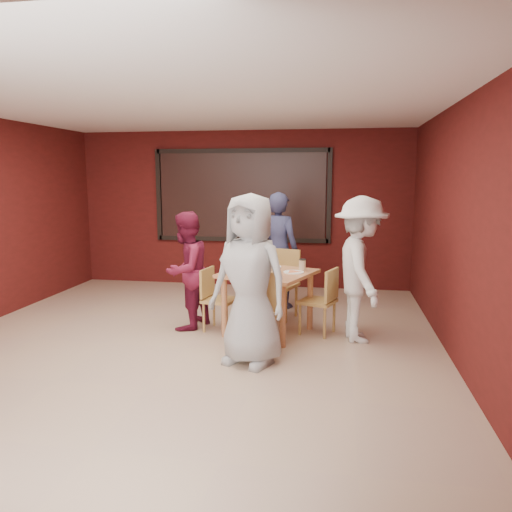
% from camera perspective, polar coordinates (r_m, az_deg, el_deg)
% --- Properties ---
extents(floor, '(7.00, 7.00, 0.00)m').
position_cam_1_polar(floor, '(6.00, -8.14, -10.38)').
color(floor, tan).
rests_on(floor, ground).
extents(window_blinds, '(3.00, 0.02, 1.50)m').
position_cam_1_polar(window_blinds, '(9.01, -1.67, 6.92)').
color(window_blinds, black).
extents(dining_table, '(1.29, 1.29, 0.95)m').
position_cam_1_polar(dining_table, '(6.31, 1.41, -2.71)').
color(dining_table, '#CF7F55').
rests_on(dining_table, floor).
extents(chair_front, '(0.55, 0.55, 0.95)m').
position_cam_1_polar(chair_front, '(5.65, 0.13, -5.79)').
color(chair_front, tan).
rests_on(chair_front, floor).
extents(chair_back, '(0.58, 0.58, 0.96)m').
position_cam_1_polar(chair_back, '(7.10, 2.91, -2.67)').
color(chair_back, tan).
rests_on(chair_back, floor).
extents(chair_left, '(0.45, 0.45, 0.81)m').
position_cam_1_polar(chair_left, '(6.52, -4.71, -4.50)').
color(chair_left, tan).
rests_on(chair_left, floor).
extents(chair_right, '(0.52, 0.52, 0.85)m').
position_cam_1_polar(chair_right, '(6.36, 7.65, -4.72)').
color(chair_right, tan).
rests_on(chair_right, floor).
extents(diner_front, '(1.04, 0.86, 1.82)m').
position_cam_1_polar(diner_front, '(5.26, -0.72, -2.75)').
color(diner_front, '#ACACAC').
rests_on(diner_front, floor).
extents(diner_back, '(0.75, 0.62, 1.76)m').
position_cam_1_polar(diner_back, '(7.60, 2.60, 0.69)').
color(diner_back, '#303255').
rests_on(diner_back, floor).
extents(diner_left, '(0.77, 0.88, 1.54)m').
position_cam_1_polar(diner_left, '(6.58, -7.99, -1.67)').
color(diner_left, maroon).
rests_on(diner_left, floor).
extents(diner_right, '(0.86, 1.24, 1.76)m').
position_cam_1_polar(diner_right, '(6.14, 11.87, -1.50)').
color(diner_right, silver).
rests_on(diner_right, floor).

